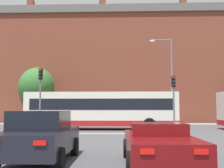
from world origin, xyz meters
TOP-DOWN VIEW (x-y plane):
  - stop_line_strip at (0.00, 16.42)m, footprint 7.38×0.30m
  - far_pavement at (0.00, 29.86)m, footprint 68.20×2.50m
  - brick_civic_building at (4.07, 38.99)m, footprint 39.35×13.88m
  - car_saloon_left at (-1.75, 5.88)m, footprint 2.05×4.28m
  - car_roadster_right at (1.97, 5.43)m, footprint 2.09×4.67m
  - bus_crossing_lead at (-0.83, 20.40)m, footprint 12.46×2.73m
  - traffic_light_near_left at (-4.92, 16.53)m, footprint 0.26×0.31m
  - traffic_light_far_left at (-4.82, 29.25)m, footprint 0.26×0.31m
  - traffic_light_near_right at (4.56, 16.87)m, footprint 0.26×0.31m
  - street_lamp_junction at (5.00, 21.61)m, footprint 2.03×0.36m
  - pedestrian_waiting at (-5.39, 29.56)m, footprint 0.36×0.45m
  - pedestrian_walking_east at (-3.89, 30.31)m, footprint 0.29×0.43m
  - pedestrian_walking_west at (-0.57, 29.86)m, footprint 0.44×0.43m
  - tree_by_building at (-9.30, 29.71)m, footprint 3.99×3.99m
  - tree_distant at (-10.12, 33.17)m, footprint 5.04×5.04m

SIDE VIEW (x-z plane):
  - stop_line_strip at x=0.00m, z-range 0.00..0.01m
  - far_pavement at x=0.00m, z-range 0.00..0.01m
  - car_roadster_right at x=1.97m, z-range 0.02..1.28m
  - car_saloon_left at x=-1.75m, z-range 0.00..1.62m
  - pedestrian_waiting at x=-5.39m, z-range 0.13..1.73m
  - pedestrian_walking_west at x=-0.57m, z-range 0.14..1.80m
  - pedestrian_walking_east at x=-3.89m, z-range 0.18..2.03m
  - bus_crossing_lead at x=-0.83m, z-range 0.11..3.20m
  - traffic_light_far_left at x=-4.82m, z-range 0.66..4.35m
  - traffic_light_near_right at x=4.56m, z-range 0.71..4.76m
  - traffic_light_near_left at x=-4.92m, z-range 0.77..5.36m
  - tree_by_building at x=-9.30m, z-range 1.15..7.66m
  - tree_distant at x=-10.12m, z-range 0.96..8.19m
  - street_lamp_junction at x=5.00m, z-range 0.81..8.84m
  - brick_civic_building at x=4.07m, z-range -3.70..19.47m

